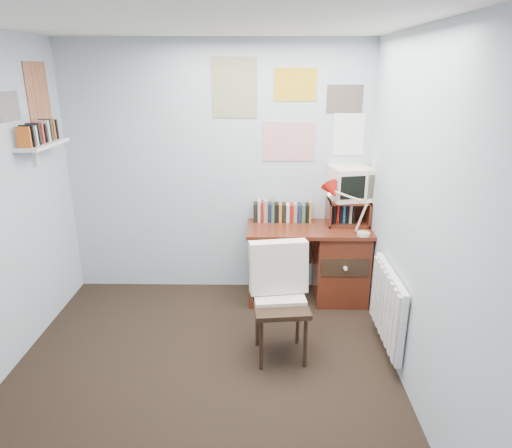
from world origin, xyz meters
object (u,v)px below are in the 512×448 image
Objects in this scene: desk at (335,261)px; desk_lamp at (365,213)px; desk_chair at (281,306)px; tv_riser at (348,212)px; crt_tv at (350,182)px; radiator at (388,306)px; wall_shelf at (43,144)px.

desk_lamp is (0.21, -0.22, 0.57)m from desk.
tv_riser is at bearing 52.08° from desk_chair.
crt_tv reaches higher than radiator.
radiator is at bearing -72.76° from desk.
crt_tv reaches higher than tv_riser.
crt_tv is (0.13, 0.13, 0.78)m from desk.
crt_tv is (0.01, 0.02, 0.30)m from tv_riser.
desk is at bearing 8.40° from wall_shelf.
wall_shelf is at bearing 177.14° from desk_lamp.
desk_lamp is 0.54× the size of radiator.
desk_chair is at bearing -121.83° from tv_riser.
wall_shelf is (-2.70, -0.51, 0.44)m from crt_tv.
desk_chair is 2.48× the size of crt_tv.
wall_shelf is (-2.69, -0.49, 0.74)m from tv_riser.
desk_lamp is 0.42m from crt_tv.
crt_tv is (-0.08, 0.35, 0.21)m from desk_lamp.
desk_chair reaches higher than radiator.
radiator is 3.15m from wall_shelf.
desk_chair is 0.87m from radiator.
desk_chair is at bearing -133.31° from crt_tv.
desk_lamp reaches higher than desk_chair.
tv_riser is 0.65× the size of wall_shelf.
crt_tv is 0.59× the size of wall_shelf.
desk is at bearing 54.18° from desk_chair.
crt_tv is (0.70, 1.14, 0.73)m from desk_chair.
radiator is at bearing -92.99° from crt_tv.
wall_shelf reaches higher than desk.
tv_riser is (0.69, 1.12, 0.43)m from desk_chair.
desk_chair is at bearing -141.20° from desk_lamp.
radiator is at bearing -80.72° from tv_riser.
desk_lamp is 0.36m from tv_riser.
wall_shelf reaches higher than tv_riser.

